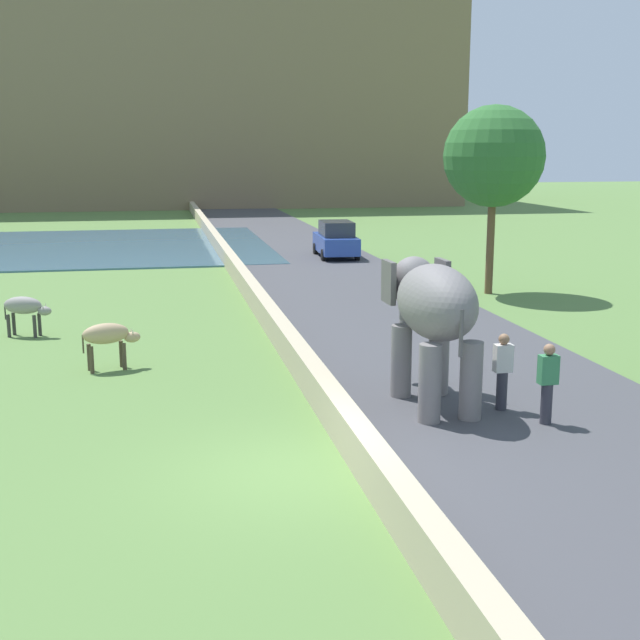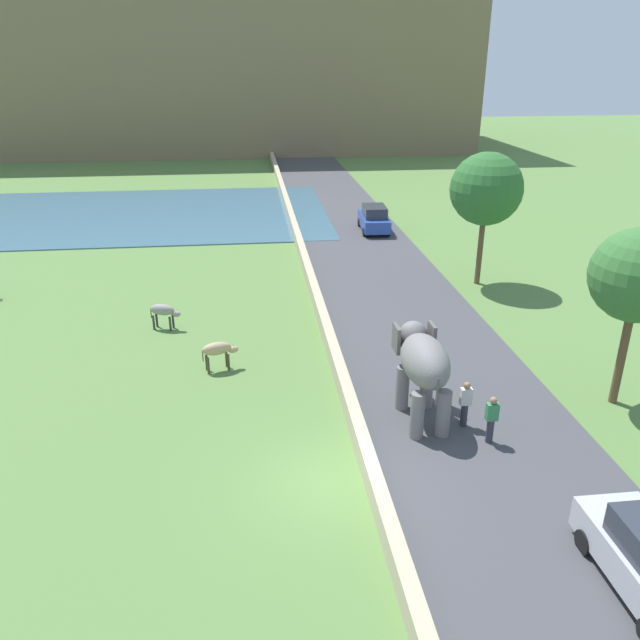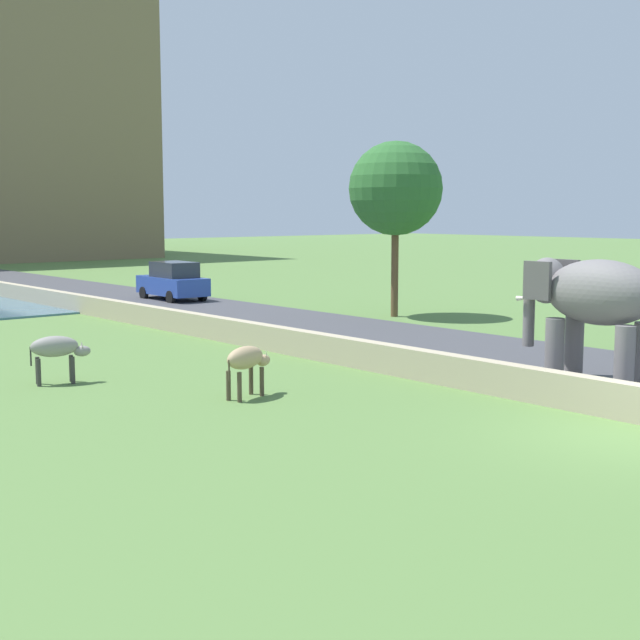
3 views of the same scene
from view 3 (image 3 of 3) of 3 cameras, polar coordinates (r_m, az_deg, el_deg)
ground_plane at (r=16.71m, az=19.62°, el=-7.31°), size 220.00×220.00×0.00m
road_surface at (r=34.08m, az=-6.24°, el=0.30°), size 7.00×120.00×0.06m
barrier_wall at (r=30.33m, az=-10.02°, el=0.04°), size 0.40×110.00×0.74m
elephant at (r=20.76m, az=17.44°, el=1.24°), size 1.47×3.47×2.99m
car_blue at (r=40.28m, az=-9.66°, el=2.53°), size 1.94×4.08×1.80m
cow_grey at (r=21.35m, az=-16.95°, el=-1.84°), size 1.42×0.76×1.15m
cow_tan at (r=18.95m, az=-4.85°, el=-2.65°), size 1.42×0.70×1.15m
tree_near at (r=33.66m, az=5.01°, el=8.60°), size 3.61×3.61×6.76m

